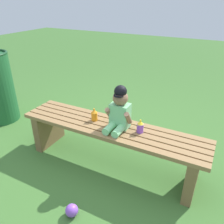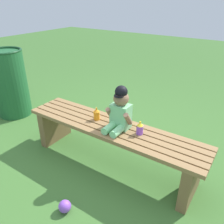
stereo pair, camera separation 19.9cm
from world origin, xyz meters
TOP-DOWN VIEW (x-y plane):
  - ground_plane at (0.00, 0.00)m, footprint 16.00×16.00m
  - park_bench at (0.00, 0.00)m, footprint 1.80×0.40m
  - child_figure at (0.08, 0.02)m, footprint 0.23×0.27m
  - sippy_cup_left at (-0.19, 0.03)m, footprint 0.06×0.06m
  - sippy_cup_right at (0.28, 0.03)m, footprint 0.06×0.06m
  - toy_ball at (0.02, -0.69)m, footprint 0.10×0.10m
  - trash_bin at (-1.75, 0.14)m, footprint 0.45×0.45m

SIDE VIEW (x-z plane):
  - ground_plane at x=0.00m, z-range 0.00..0.00m
  - toy_ball at x=0.02m, z-range 0.00..0.10m
  - park_bench at x=0.00m, z-range 0.08..0.52m
  - trash_bin at x=-1.75m, z-range 0.00..0.91m
  - sippy_cup_left at x=-0.19m, z-range 0.43..0.55m
  - sippy_cup_right at x=0.28m, z-range 0.43..0.55m
  - child_figure at x=0.08m, z-range 0.41..0.81m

